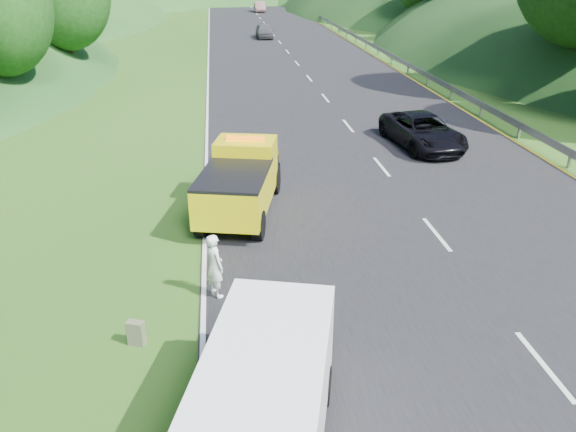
{
  "coord_description": "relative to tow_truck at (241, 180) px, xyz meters",
  "views": [
    {
      "loc": [
        -3.3,
        -10.35,
        7.57
      ],
      "look_at": [
        -1.61,
        3.1,
        1.3
      ],
      "focal_mm": 35.0,
      "sensor_mm": 36.0,
      "label": 1
    }
  ],
  "objects": [
    {
      "name": "ground",
      "position": [
        2.71,
        -6.39,
        -1.11
      ],
      "size": [
        320.0,
        320.0,
        0.0
      ],
      "primitive_type": "plane",
      "color": "#38661E",
      "rests_on": "ground"
    },
    {
      "name": "road_surface",
      "position": [
        5.71,
        33.61,
        -1.1
      ],
      "size": [
        14.0,
        200.0,
        0.02
      ],
      "primitive_type": "cube",
      "color": "black",
      "rests_on": "ground"
    },
    {
      "name": "guardrail",
      "position": [
        13.01,
        46.11,
        -1.11
      ],
      "size": [
        0.06,
        140.0,
        1.52
      ],
      "primitive_type": "cube",
      "color": "gray",
      "rests_on": "ground"
    },
    {
      "name": "tree_line_left",
      "position": [
        -16.29,
        53.61,
        -1.11
      ],
      "size": [
        14.0,
        140.0,
        14.0
      ],
      "primitive_type": null,
      "color": "#225318",
      "rests_on": "ground"
    },
    {
      "name": "tree_line_right",
      "position": [
        25.71,
        53.61,
        -1.11
      ],
      "size": [
        14.0,
        140.0,
        14.0
      ],
      "primitive_type": null,
      "color": "#225318",
      "rests_on": "ground"
    },
    {
      "name": "tow_truck",
      "position": [
        0.0,
        0.0,
        0.0
      ],
      "size": [
        3.1,
        5.57,
        2.26
      ],
      "rotation": [
        0.0,
        0.0,
        -0.24
      ],
      "color": "black",
      "rests_on": "ground"
    },
    {
      "name": "white_van",
      "position": [
        -0.13,
        -10.03,
        0.07
      ],
      "size": [
        3.96,
        6.31,
        2.09
      ],
      "rotation": [
        0.0,
        0.0,
        -0.27
      ],
      "color": "black",
      "rests_on": "ground"
    },
    {
      "name": "woman",
      "position": [
        -0.87,
        -4.9,
        -1.11
      ],
      "size": [
        0.68,
        0.74,
        1.65
      ],
      "primitive_type": "imported",
      "rotation": [
        0.0,
        0.0,
        2.09
      ],
      "color": "white",
      "rests_on": "ground"
    },
    {
      "name": "child",
      "position": [
        0.31,
        -6.47,
        -1.11
      ],
      "size": [
        0.66,
        0.64,
        1.07
      ],
      "primitive_type": "imported",
      "rotation": [
        0.0,
        0.0,
        -0.69
      ],
      "color": "tan",
      "rests_on": "ground"
    },
    {
      "name": "suitcase",
      "position": [
        -2.58,
        -6.62,
        -0.82
      ],
      "size": [
        0.4,
        0.31,
        0.57
      ],
      "primitive_type": "cube",
      "rotation": [
        0.0,
        0.0,
        -0.35
      ],
      "color": "#5B5B44",
      "rests_on": "ground"
    },
    {
      "name": "passing_suv",
      "position": [
        8.17,
        5.99,
        -1.11
      ],
      "size": [
        2.89,
        5.24,
        1.39
      ],
      "primitive_type": "imported",
      "rotation": [
        0.0,
        0.0,
        0.12
      ],
      "color": "black",
      "rests_on": "ground"
    },
    {
      "name": "dist_car_a",
      "position": [
        4.5,
        43.02,
        -1.11
      ],
      "size": [
        1.64,
        4.09,
        1.39
      ],
      "primitive_type": "imported",
      "color": "#414146",
      "rests_on": "ground"
    },
    {
      "name": "dist_car_b",
      "position": [
        6.41,
        73.38,
        -1.11
      ],
      "size": [
        1.54,
        4.43,
        1.46
      ],
      "primitive_type": "imported",
      "color": "brown",
      "rests_on": "ground"
    },
    {
      "name": "dist_car_c",
      "position": [
        4.97,
        90.54,
        -1.11
      ],
      "size": [
        2.13,
        5.24,
        1.52
      ],
      "primitive_type": "imported",
      "color": "#914863",
      "rests_on": "ground"
    }
  ]
}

